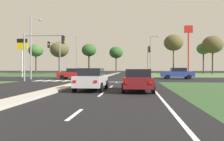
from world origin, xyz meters
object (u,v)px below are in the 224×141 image
at_px(car_blue_fourth, 177,73).
at_px(traffic_signal_near_left, 39,48).
at_px(treeline_fifth, 173,43).
at_px(street_lamp_third, 151,53).
at_px(car_maroon_third, 138,80).
at_px(fuel_price_totem, 22,49).
at_px(treeline_second, 59,50).
at_px(car_silver_near, 92,79).
at_px(treeline_third, 89,50).
at_px(treeline_near, 36,51).
at_px(treeline_seventh, 213,45).
at_px(treeline_fourth, 116,53).
at_px(street_lamp_fourth, 77,53).
at_px(car_red_second, 74,74).
at_px(fastfood_pole_sign, 188,39).
at_px(traffic_signal_far_left, 56,53).
at_px(treeline_sixth, 203,49).
at_px(traffic_signal_far_right, 149,56).
at_px(street_lamp_second, 32,44).

bearing_deg(car_blue_fourth, traffic_signal_near_left, 114.07).
bearing_deg(treeline_fifth, street_lamp_third, -119.40).
distance_m(car_maroon_third, fuel_price_totem, 30.87).
bearing_deg(fuel_price_totem, treeline_second, 92.87).
distance_m(car_silver_near, treeline_third, 46.98).
relative_size(street_lamp_third, treeline_near, 1.06).
distance_m(street_lamp_third, treeline_seventh, 18.99).
relative_size(car_blue_fourth, treeline_fourth, 0.62).
relative_size(car_silver_near, treeline_near, 0.55).
xyz_separation_m(traffic_signal_near_left, treeline_second, (-9.52, 36.23, 2.71)).
bearing_deg(car_maroon_third, street_lamp_fourth, 109.70).
xyz_separation_m(car_blue_fourth, traffic_signal_near_left, (-17.26, -7.71, 3.10)).
relative_size(treeline_third, treeline_fourth, 1.08).
bearing_deg(treeline_near, treeline_fourth, 2.75).
xyz_separation_m(car_red_second, treeline_second, (-12.25, 30.54, 5.84)).
bearing_deg(fastfood_pole_sign, car_silver_near, -111.60).
xyz_separation_m(traffic_signal_far_left, fuel_price_totem, (-6.50, 1.32, 0.77)).
xyz_separation_m(car_silver_near, treeline_fourth, (-2.23, 48.00, 5.00)).
height_order(fastfood_pole_sign, treeline_fifth, fastfood_pole_sign).
bearing_deg(treeline_fifth, treeline_sixth, 6.28).
distance_m(treeline_second, treeline_sixth, 39.09).
relative_size(treeline_fourth, treeline_sixth, 0.89).
xyz_separation_m(car_maroon_third, treeline_fourth, (-5.48, 48.35, 5.02)).
bearing_deg(traffic_signal_near_left, car_silver_near, -51.81).
distance_m(car_silver_near, car_red_second, 17.05).
height_order(car_blue_fourth, treeline_seventh, treeline_seventh).
bearing_deg(treeline_seventh, treeline_fourth, 176.35).
height_order(treeline_second, treeline_third, treeline_second).
bearing_deg(car_silver_near, traffic_signal_far_right, 76.83).
bearing_deg(treeline_sixth, treeline_third, -173.05).
height_order(traffic_signal_far_left, treeline_near, treeline_near).
relative_size(street_lamp_third, treeline_sixth, 1.04).
distance_m(street_lamp_fourth, treeline_third, 6.07).
bearing_deg(fuel_price_totem, traffic_signal_far_right, -2.52).
relative_size(car_maroon_third, street_lamp_second, 0.53).
height_order(street_lamp_second, treeline_sixth, street_lamp_second).
height_order(traffic_signal_near_left, treeline_near, treeline_near).
height_order(street_lamp_second, treeline_near, street_lamp_second).
height_order(traffic_signal_far_left, street_lamp_second, street_lamp_second).
relative_size(car_silver_near, treeline_third, 0.56).
bearing_deg(traffic_signal_far_left, traffic_signal_far_right, 1.40).
height_order(car_red_second, treeline_second, treeline_second).
bearing_deg(car_blue_fourth, street_lamp_third, 7.64).
bearing_deg(car_red_second, traffic_signal_far_right, -61.10).
bearing_deg(treeline_fourth, fastfood_pole_sign, -33.60).
bearing_deg(fuel_price_totem, car_red_second, -31.68).
distance_m(street_lamp_second, street_lamp_third, 28.07).
height_order(fastfood_pole_sign, treeline_second, fastfood_pole_sign).
bearing_deg(treeline_second, street_lamp_fourth, -45.34).
relative_size(car_red_second, traffic_signal_far_left, 0.78).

